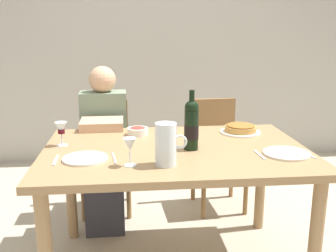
{
  "coord_description": "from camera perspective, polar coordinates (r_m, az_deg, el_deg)",
  "views": [
    {
      "loc": [
        -0.26,
        -2.11,
        1.42
      ],
      "look_at": [
        -0.03,
        0.1,
        0.87
      ],
      "focal_mm": 41.6,
      "sensor_mm": 36.0,
      "label": 1
    }
  ],
  "objects": [
    {
      "name": "dining_table",
      "position": [
        2.26,
        1.08,
        -5.49
      ],
      "size": [
        1.5,
        1.0,
        0.76
      ],
      "color": "#9E7A51",
      "rests_on": "ground"
    },
    {
      "name": "fork_left_setting",
      "position": [
        2.16,
        13.28,
        -4.14
      ],
      "size": [
        0.02,
        0.16,
        0.0
      ],
      "primitive_type": "cube",
      "rotation": [
        0.0,
        0.0,
        1.6
      ],
      "color": "silver",
      "rests_on": "dining_table"
    },
    {
      "name": "chair_left",
      "position": [
        3.16,
        -9.08,
        -3.2
      ],
      "size": [
        0.41,
        0.41,
        0.87
      ],
      "rotation": [
        0.0,
        0.0,
        3.16
      ],
      "color": "olive",
      "rests_on": "ground"
    },
    {
      "name": "salad_bowl",
      "position": [
        2.5,
        -4.47,
        -0.68
      ],
      "size": [
        0.13,
        0.13,
        0.06
      ],
      "color": "white",
      "rests_on": "dining_table"
    },
    {
      "name": "back_wall",
      "position": [
        4.26,
        -2.41,
        13.68
      ],
      "size": [
        8.0,
        0.1,
        2.8
      ],
      "primitive_type": "cube",
      "color": "#B2ADA3",
      "rests_on": "ground"
    },
    {
      "name": "spoon_right_setting",
      "position": [
        2.1,
        -16.12,
        -4.82
      ],
      "size": [
        0.02,
        0.16,
        0.0
      ],
      "primitive_type": "cube",
      "rotation": [
        0.0,
        0.0,
        1.6
      ],
      "color": "silver",
      "rests_on": "dining_table"
    },
    {
      "name": "wine_glass_left_diner",
      "position": [
        2.33,
        -15.38,
        -0.45
      ],
      "size": [
        0.07,
        0.07,
        0.14
      ],
      "color": "silver",
      "rests_on": "dining_table"
    },
    {
      "name": "baked_tart",
      "position": [
        2.59,
        10.57,
        -0.39
      ],
      "size": [
        0.26,
        0.26,
        0.06
      ],
      "color": "white",
      "rests_on": "dining_table"
    },
    {
      "name": "diner_left",
      "position": [
        2.9,
        -9.36,
        -2.31
      ],
      "size": [
        0.34,
        0.5,
        1.16
      ],
      "rotation": [
        0.0,
        0.0,
        3.16
      ],
      "color": "gray",
      "rests_on": "ground"
    },
    {
      "name": "dinner_plate_left_setting",
      "position": [
        2.21,
        16.98,
        -3.86
      ],
      "size": [
        0.25,
        0.25,
        0.01
      ],
      "primitive_type": "cylinder",
      "color": "silver",
      "rests_on": "dining_table"
    },
    {
      "name": "wine_glass_right_diner",
      "position": [
        1.92,
        -5.62,
        -2.91
      ],
      "size": [
        0.07,
        0.07,
        0.14
      ],
      "color": "silver",
      "rests_on": "dining_table"
    },
    {
      "name": "knife_right_setting",
      "position": [
        2.07,
        -7.89,
        -4.69
      ],
      "size": [
        0.03,
        0.18,
        0.0
      ],
      "primitive_type": "cube",
      "rotation": [
        0.0,
        0.0,
        1.7
      ],
      "color": "silver",
      "rests_on": "dining_table"
    },
    {
      "name": "chair_right",
      "position": [
        3.2,
        7.13,
        -2.93
      ],
      "size": [
        0.43,
        0.43,
        0.87
      ],
      "rotation": [
        0.0,
        0.0,
        3.21
      ],
      "color": "olive",
      "rests_on": "ground"
    },
    {
      "name": "dinner_plate_right_setting",
      "position": [
        2.08,
        -12.04,
        -4.68
      ],
      "size": [
        0.24,
        0.24,
        0.01
      ],
      "primitive_type": "cylinder",
      "color": "white",
      "rests_on": "dining_table"
    },
    {
      "name": "wine_bottle",
      "position": [
        2.17,
        3.45,
        0.16
      ],
      "size": [
        0.08,
        0.08,
        0.34
      ],
      "color": "black",
      "rests_on": "dining_table"
    },
    {
      "name": "water_pitcher",
      "position": [
        1.93,
        -0.3,
        -3.06
      ],
      "size": [
        0.16,
        0.11,
        0.22
      ],
      "color": "silver",
      "rests_on": "dining_table"
    },
    {
      "name": "knife_left_setting",
      "position": [
        2.26,
        19.63,
        -3.8
      ],
      "size": [
        0.03,
        0.18,
        0.0
      ],
      "primitive_type": "cube",
      "rotation": [
        0.0,
        0.0,
        1.69
      ],
      "color": "silver",
      "rests_on": "dining_table"
    }
  ]
}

